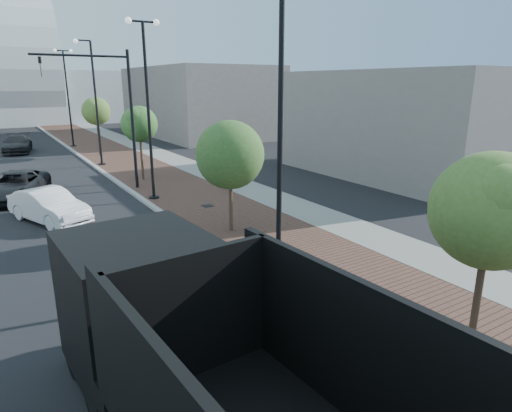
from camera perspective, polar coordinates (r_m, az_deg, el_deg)
sidewalk at (r=42.42m, az=-17.42°, el=6.72°), size 7.00×140.00×0.12m
concrete_strip at (r=43.16m, az=-13.94°, el=7.13°), size 2.40×140.00×0.13m
curb at (r=41.71m, az=-22.08°, el=6.16°), size 0.30×140.00×0.14m
dump_truck at (r=7.16m, az=-4.35°, el=-24.59°), size 3.60×13.92×3.75m
white_sedan at (r=22.24m, az=-25.40°, el=0.03°), size 3.25×4.88×1.52m
dark_car_mid at (r=27.47m, az=-28.85°, el=2.33°), size 4.34×5.94×1.50m
dark_car_far at (r=46.25m, az=-28.68°, el=7.13°), size 3.07×5.71×1.57m
pedestrian at (r=26.48m, az=-4.08°, el=4.29°), size 0.72×0.50×1.92m
streetlight_1 at (r=13.09m, az=2.72°, el=7.54°), size 1.44×0.56×9.21m
streetlight_2 at (r=23.91m, az=-13.86°, el=11.99°), size 1.72×0.56×9.28m
streetlight_3 at (r=35.50m, az=-20.23°, el=11.81°), size 1.44×0.56×9.21m
streetlight_4 at (r=47.29m, az=-23.30°, el=12.85°), size 1.72×0.56×9.28m
traffic_mast at (r=26.53m, az=-17.86°, el=12.38°), size 5.09×0.20×8.00m
tree_0 at (r=10.03m, az=28.26°, el=-0.56°), size 2.44×2.40×4.93m
tree_1 at (r=18.08m, az=-3.33°, el=6.66°), size 2.83×2.83×4.78m
tree_2 at (r=29.09m, az=-14.90°, el=10.26°), size 2.35×2.29×4.84m
tree_3 at (r=40.67m, az=-20.07°, el=11.53°), size 2.41×2.37×5.06m
convention_center at (r=85.82m, az=-29.43°, el=13.69°), size 50.00×30.00×50.00m
commercial_block_ne at (r=55.64m, az=-7.69°, el=13.36°), size 12.00×22.00×8.00m
commercial_block_e at (r=32.44m, az=18.71°, el=10.17°), size 10.00×16.00×7.00m
utility_cover_1 at (r=14.07m, az=13.78°, el=-10.34°), size 0.50×0.50×0.02m
utility_cover_2 at (r=22.58m, az=-6.34°, el=0.05°), size 0.50×0.50×0.02m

